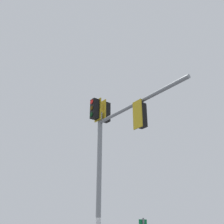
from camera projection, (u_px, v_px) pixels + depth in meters
signal_mast_assembly at (110, 143)px, 10.44m from camera, size 4.76×2.16×7.41m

